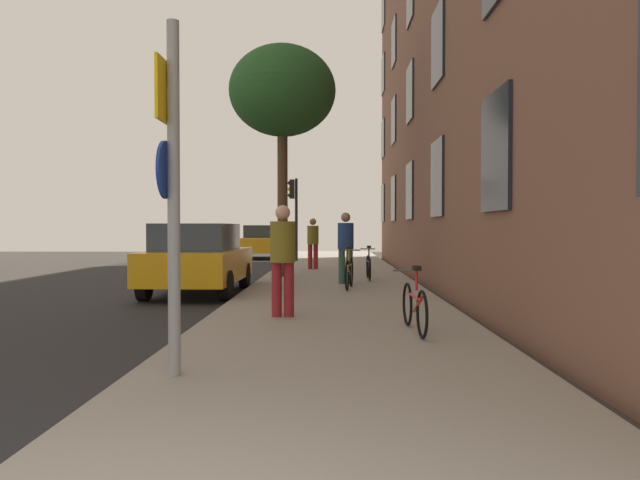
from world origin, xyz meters
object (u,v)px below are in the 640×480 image
at_px(bicycle_1, 349,272).
at_px(sign_post, 171,178).
at_px(traffic_light, 294,204).
at_px(tree_near, 282,92).
at_px(bicycle_0, 414,306).
at_px(bicycle_2, 369,266).
at_px(pedestrian_0, 283,253).
at_px(car_0, 198,258).
at_px(pedestrian_2, 313,240).
at_px(car_1, 262,241).
at_px(pedestrian_1, 346,243).

bearing_deg(bicycle_1, sign_post, -103.18).
relative_size(traffic_light, tree_near, 0.52).
relative_size(traffic_light, bicycle_0, 2.08).
distance_m(bicycle_2, pedestrian_0, 7.16).
xyz_separation_m(sign_post, bicycle_0, (2.68, 2.49, -1.55)).
distance_m(tree_near, bicycle_2, 5.67).
distance_m(sign_post, car_0, 8.30).
distance_m(tree_near, pedestrian_2, 5.36).
distance_m(bicycle_0, pedestrian_2, 12.60).
bearing_deg(car_0, car_1, 91.26).
xyz_separation_m(tree_near, car_0, (-1.62, -3.86, -4.62)).
distance_m(pedestrian_0, car_1, 20.24).
distance_m(bicycle_1, bicycle_2, 2.49).
xyz_separation_m(tree_near, bicycle_1, (1.85, -3.58, -4.95)).
bearing_deg(tree_near, bicycle_0, -74.73).
relative_size(pedestrian_0, pedestrian_1, 0.99).
height_order(tree_near, pedestrian_0, tree_near).
xyz_separation_m(bicycle_2, car_0, (-4.06, -2.69, 0.36)).
xyz_separation_m(tree_near, pedestrian_0, (0.66, -8.07, -4.32)).
bearing_deg(pedestrian_0, bicycle_0, -35.56).
bearing_deg(pedestrian_1, bicycle_2, 61.70).
relative_size(bicycle_0, bicycle_1, 1.01).
xyz_separation_m(bicycle_2, car_1, (-4.41, 13.16, 0.36)).
bearing_deg(pedestrian_2, sign_post, -93.44).
distance_m(bicycle_0, car_0, 7.00).
bearing_deg(bicycle_2, tree_near, 154.48).
bearing_deg(pedestrian_2, car_0, -109.36).
bearing_deg(sign_post, pedestrian_0, 78.78).
bearing_deg(pedestrian_0, tree_near, 94.66).
distance_m(sign_post, bicycle_0, 3.98).
height_order(bicycle_0, bicycle_2, bicycle_2).
relative_size(traffic_light, car_1, 0.88).
bearing_deg(car_1, tree_near, -80.66).
height_order(tree_near, pedestrian_1, tree_near).
bearing_deg(bicycle_0, traffic_light, 98.94).
relative_size(pedestrian_0, car_0, 0.43).
distance_m(pedestrian_2, car_0, 7.29).
distance_m(tree_near, bicycle_0, 10.98).
relative_size(sign_post, traffic_light, 0.98).
distance_m(bicycle_1, pedestrian_0, 4.68).
relative_size(sign_post, tree_near, 0.51).
bearing_deg(car_0, traffic_light, 83.07).
distance_m(pedestrian_0, pedestrian_2, 11.08).
xyz_separation_m(sign_post, pedestrian_2, (0.90, 14.94, -0.92)).
height_order(bicycle_0, car_1, car_1).
bearing_deg(car_0, tree_near, 67.16).
bearing_deg(tree_near, traffic_light, 91.25).
height_order(traffic_light, pedestrian_0, traffic_light).
bearing_deg(pedestrian_2, bicycle_0, -81.84).
height_order(sign_post, bicycle_1, sign_post).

